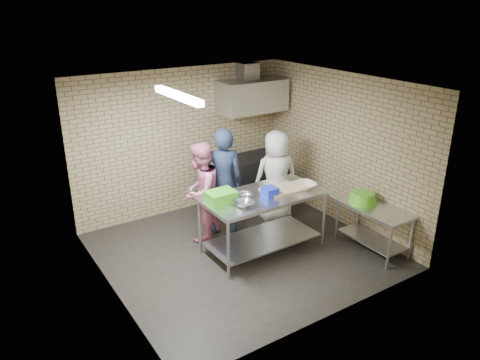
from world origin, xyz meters
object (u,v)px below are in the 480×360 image
woman_white (276,176)px  woman_pink (200,192)px  prep_table (263,222)px  bottle_green (265,96)px  stove (253,178)px  green_crate (221,197)px  blue_tub (270,192)px  green_basin (363,197)px  side_counter (373,228)px  man_navy (223,182)px

woman_white → woman_pink: bearing=11.6°
prep_table → woman_pink: woman_pink is taller
bottle_green → stove: bearing=-151.9°
woman_pink → green_crate: bearing=50.5°
blue_tub → green_basin: bearing=-23.9°
side_counter → woman_white: bearing=109.9°
bottle_green → man_navy: bearing=-146.0°
prep_table → woman_pink: (-0.64, 0.89, 0.36)m
green_basin → woman_white: size_ratio=0.27×
prep_table → man_navy: (-0.21, 0.88, 0.45)m
stove → woman_white: bearing=-100.6°
stove → green_crate: 2.47m
bottle_green → green_basin: bearing=-90.4°
prep_table → green_basin: 1.66m
green_crate → woman_white: 1.69m
green_basin → bottle_green: bearing=89.6°
blue_tub → man_navy: bearing=104.7°
green_crate → prep_table: bearing=-9.7°
stove → green_basin: (0.43, -2.50, 0.38)m
bottle_green → woman_white: size_ratio=0.09×
stove → woman_white: (-0.19, -1.00, 0.39)m
green_crate → woman_white: woman_white is taller
side_counter → bottle_green: bearing=90.0°
blue_tub → man_navy: (-0.26, 0.98, -0.10)m
side_counter → blue_tub: bearing=148.5°
prep_table → woman_white: bearing=42.8°
blue_tub → side_counter: bearing=-31.5°
green_basin → blue_tub: bearing=156.1°
stove → green_crate: green_crate is taller
green_basin → green_crate: bearing=158.6°
prep_table → side_counter: bearing=-33.4°
prep_table → bottle_green: bearing=53.8°
green_crate → green_basin: bearing=-21.4°
blue_tub → woman_white: woman_white is taller
prep_table → green_crate: bearing=170.3°
prep_table → stove: prep_table is taller
stove → man_navy: bearing=-144.0°
prep_table → stove: 2.05m
green_crate → blue_tub: green_crate is taller
blue_tub → woman_white: size_ratio=0.13×
stove → green_basin: 2.57m
green_basin → woman_white: bearing=112.3°
woman_pink → prep_table: bearing=90.8°
man_navy → woman_white: man_navy is taller
stove → bottle_green: bottle_green is taller
prep_table → green_basin: (1.46, -0.72, 0.35)m
side_counter → stove: stove is taller
stove → blue_tub: bearing=-117.5°
prep_table → stove: size_ratio=1.61×
man_navy → woman_pink: bearing=23.1°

